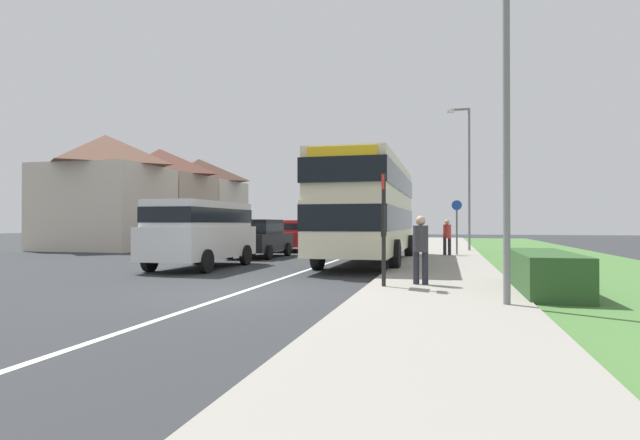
{
  "coord_description": "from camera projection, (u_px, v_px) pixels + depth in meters",
  "views": [
    {
      "loc": [
        4.35,
        -10.18,
        1.5
      ],
      "look_at": [
        0.61,
        4.63,
        1.6
      ],
      "focal_mm": 28.31,
      "sensor_mm": 36.0,
      "label": 1
    }
  ],
  "objects": [
    {
      "name": "ground_plane",
      "position": [
        241.0,
        292.0,
        10.93
      ],
      "size": [
        120.0,
        120.0,
        0.0
      ],
      "primitive_type": "plane",
      "color": "#2D3033"
    },
    {
      "name": "house_terrace_far_side",
      "position": [
        159.0,
        197.0,
        34.23
      ],
      "size": [
        6.13,
        16.68,
        6.57
      ],
      "color": "beige",
      "rests_on": "ground_plane"
    },
    {
      "name": "roadside_hedge",
      "position": [
        544.0,
        274.0,
        10.47
      ],
      "size": [
        1.1,
        3.73,
        0.9
      ],
      "primitive_type": "cube",
      "color": "#2D5128",
      "rests_on": "ground_plane"
    },
    {
      "name": "double_decker_bus",
      "position": [
        369.0,
        206.0,
        18.74
      ],
      "size": [
        2.8,
        9.99,
        3.7
      ],
      "color": "beige",
      "rests_on": "ground_plane"
    },
    {
      "name": "cycle_route_sign",
      "position": [
        457.0,
        225.0,
        22.27
      ],
      "size": [
        0.44,
        0.08,
        2.52
      ],
      "color": "slate",
      "rests_on": "ground_plane"
    },
    {
      "name": "parked_car_black",
      "position": [
        259.0,
        237.0,
        22.12
      ],
      "size": [
        1.93,
        4.13,
        1.66
      ],
      "color": "black",
      "rests_on": "ground_plane"
    },
    {
      "name": "bus_stop_sign",
      "position": [
        384.0,
        221.0,
        11.05
      ],
      "size": [
        0.09,
        0.52,
        2.6
      ],
      "color": "black",
      "rests_on": "ground_plane"
    },
    {
      "name": "lane_marking_centre",
      "position": [
        326.0,
        264.0,
        18.69
      ],
      "size": [
        0.14,
        60.0,
        0.01
      ],
      "primitive_type": "cube",
      "color": "silver",
      "rests_on": "ground_plane"
    },
    {
      "name": "street_lamp_near",
      "position": [
        500.0,
        46.0,
        8.63
      ],
      "size": [
        1.14,
        0.2,
        7.96
      ],
      "color": "slate",
      "rests_on": "ground_plane"
    },
    {
      "name": "parked_car_red",
      "position": [
        294.0,
        234.0,
        27.35
      ],
      "size": [
        1.93,
        4.38,
        1.66
      ],
      "color": "#B21E1E",
      "rests_on": "ground_plane"
    },
    {
      "name": "pavement_near_side",
      "position": [
        442.0,
        269.0,
        15.72
      ],
      "size": [
        3.2,
        68.0,
        0.12
      ],
      "primitive_type": "cube",
      "color": "gray",
      "rests_on": "ground_plane"
    },
    {
      "name": "pedestrian_walking_away",
      "position": [
        447.0,
        235.0,
        21.87
      ],
      "size": [
        0.34,
        0.34,
        1.67
      ],
      "color": "#23232D",
      "rests_on": "ground_plane"
    },
    {
      "name": "pedestrian_at_stop",
      "position": [
        421.0,
        246.0,
        11.38
      ],
      "size": [
        0.34,
        0.34,
        1.67
      ],
      "color": "#23232D",
      "rests_on": "ground_plane"
    },
    {
      "name": "parked_van_white",
      "position": [
        201.0,
        229.0,
        16.84
      ],
      "size": [
        2.11,
        4.94,
        2.22
      ],
      "color": "silver",
      "rests_on": "ground_plane"
    },
    {
      "name": "grass_verge_seaward",
      "position": [
        594.0,
        273.0,
        14.66
      ],
      "size": [
        6.0,
        68.0,
        0.08
      ],
      "primitive_type": "cube",
      "color": "#477538",
      "rests_on": "ground_plane"
    },
    {
      "name": "street_lamp_mid",
      "position": [
        467.0,
        170.0,
        25.71
      ],
      "size": [
        1.14,
        0.2,
        7.39
      ],
      "color": "slate",
      "rests_on": "ground_plane"
    }
  ]
}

